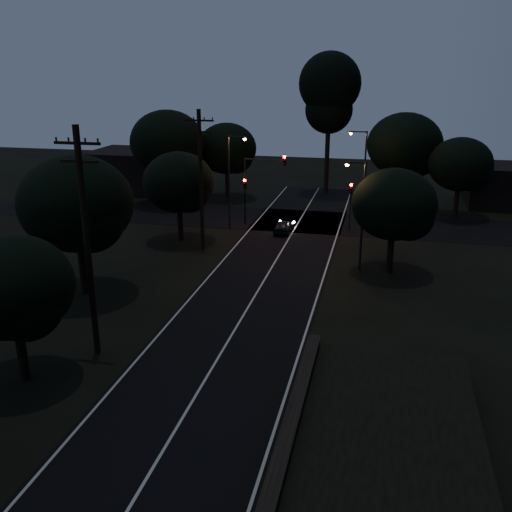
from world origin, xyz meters
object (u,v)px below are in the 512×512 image
at_px(signal_left, 245,193).
at_px(streetlight_b, 363,169).
at_px(signal_right, 351,198).
at_px(utility_pole_far, 201,179).
at_px(streetlight_a, 231,176).
at_px(signal_mast, 264,176).
at_px(tall_pine, 330,92).
at_px(streetlight_c, 360,208).
at_px(car, 283,226).
at_px(utility_pole_mid, 87,241).

distance_m(signal_left, streetlight_b, 10.84).
bearing_deg(signal_right, streetlight_b, 80.00).
relative_size(utility_pole_far, signal_left, 2.56).
relative_size(utility_pole_far, signal_right, 2.56).
xyz_separation_m(utility_pole_far, streetlight_a, (0.69, 6.00, -0.85)).
distance_m(utility_pole_far, signal_mast, 8.64).
bearing_deg(streetlight_a, utility_pole_far, -96.59).
height_order(tall_pine, signal_mast, tall_pine).
height_order(tall_pine, signal_left, tall_pine).
bearing_deg(tall_pine, streetlight_b, -68.62).
bearing_deg(tall_pine, signal_left, -110.46).
distance_m(signal_left, signal_right, 9.20).
relative_size(streetlight_a, streetlight_c, 1.07).
xyz_separation_m(tall_pine, signal_mast, (-3.91, -15.01, -6.44)).
bearing_deg(signal_right, signal_mast, 179.97).
bearing_deg(tall_pine, streetlight_a, -110.36).
bearing_deg(streetlight_c, signal_right, 97.02).
bearing_deg(car, streetlight_c, 131.62).
xyz_separation_m(utility_pole_far, car, (5.22, 5.97, -4.95)).
height_order(utility_pole_far, tall_pine, tall_pine).
bearing_deg(signal_mast, car, -43.46).
bearing_deg(signal_left, signal_right, 0.00).
height_order(tall_pine, streetlight_a, tall_pine).
bearing_deg(streetlight_b, tall_pine, 111.38).
xyz_separation_m(streetlight_b, car, (-6.08, -6.03, -4.10)).
xyz_separation_m(signal_left, streetlight_c, (10.43, -9.99, 1.51)).
bearing_deg(utility_pole_far, utility_pole_mid, -90.00).
height_order(streetlight_a, streetlight_b, same).
relative_size(utility_pole_mid, tall_pine, 0.74).
bearing_deg(signal_left, streetlight_a, -109.59).
bearing_deg(streetlight_a, tall_pine, 69.64).
bearing_deg(streetlight_b, signal_left, -157.95).
bearing_deg(streetlight_a, car, -0.43).
xyz_separation_m(tall_pine, streetlight_a, (-6.31, -17.00, -6.15)).
distance_m(tall_pine, signal_left, 17.89).
bearing_deg(signal_left, tall_pine, 69.54).
distance_m(signal_left, signal_mast, 2.26).
distance_m(tall_pine, signal_right, 17.36).
distance_m(signal_left, car, 4.90).
bearing_deg(streetlight_a, signal_left, 70.41).
bearing_deg(signal_mast, streetlight_c, -48.81).
relative_size(signal_mast, streetlight_b, 0.78).
bearing_deg(signal_right, signal_left, 180.00).
distance_m(streetlight_b, car, 9.50).
distance_m(utility_pole_mid, signal_mast, 25.22).
bearing_deg(utility_pole_mid, tall_pine, 80.07).
bearing_deg(tall_pine, streetlight_c, -79.07).
relative_size(signal_right, streetlight_a, 0.51).
xyz_separation_m(streetlight_a, car, (4.53, -0.03, -4.10)).
height_order(signal_left, streetlight_b, streetlight_b).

